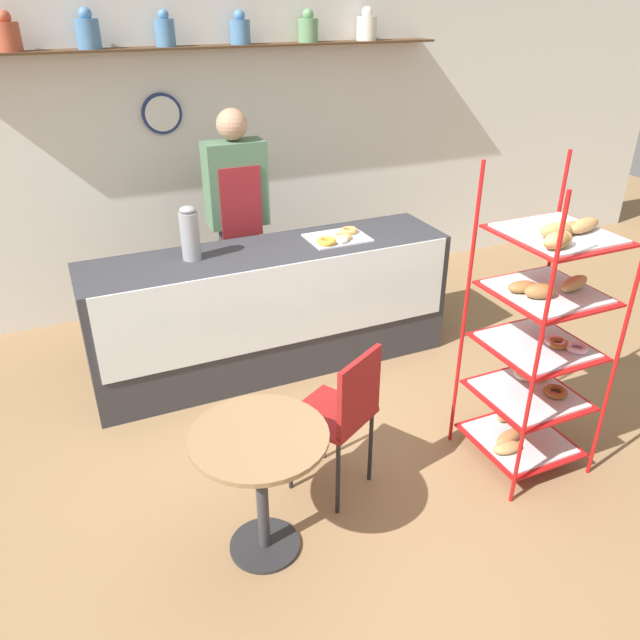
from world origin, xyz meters
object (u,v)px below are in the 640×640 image
object	(u,v)px
coffee_carafe	(190,233)
person_worker	(238,218)
cafe_table	(260,465)
pastry_rack	(539,337)
donut_tray_counter	(338,237)
cafe_chair	(344,408)

from	to	relation	value
coffee_carafe	person_worker	bearing A→B (deg)	48.01
person_worker	cafe_table	world-z (taller)	person_worker
pastry_rack	donut_tray_counter	size ratio (longest dim) A/B	4.11
cafe_chair	donut_tray_counter	xyz separation A→B (m)	(0.63, 1.41, 0.39)
pastry_rack	donut_tray_counter	xyz separation A→B (m)	(-0.47, 1.59, 0.12)
person_worker	donut_tray_counter	xyz separation A→B (m)	(0.55, -0.62, -0.03)
pastry_rack	coffee_carafe	size ratio (longest dim) A/B	4.84
pastry_rack	donut_tray_counter	world-z (taller)	pastry_rack
cafe_table	cafe_chair	xyz separation A→B (m)	(0.54, 0.21, 0.03)
cafe_table	coffee_carafe	size ratio (longest dim) A/B	1.96
cafe_table	coffee_carafe	distance (m)	1.79
pastry_rack	cafe_table	size ratio (longest dim) A/B	2.47
coffee_carafe	donut_tray_counter	bearing A→B (deg)	-4.15
cafe_chair	donut_tray_counter	bearing A→B (deg)	-143.86
cafe_table	donut_tray_counter	size ratio (longest dim) A/B	1.66
pastry_rack	cafe_chair	distance (m)	1.14
coffee_carafe	cafe_chair	bearing A→B (deg)	-74.41
pastry_rack	coffee_carafe	bearing A→B (deg)	132.23
cafe_chair	coffee_carafe	distance (m)	1.63
cafe_chair	coffee_carafe	xyz separation A→B (m)	(-0.41, 1.48, 0.55)
donut_tray_counter	cafe_chair	bearing A→B (deg)	-114.19
person_worker	cafe_table	bearing A→B (deg)	-105.48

